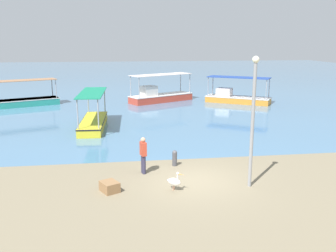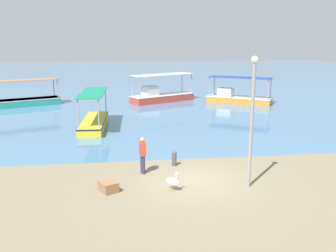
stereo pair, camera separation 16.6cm
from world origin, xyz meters
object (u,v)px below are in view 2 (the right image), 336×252
at_px(fishing_boat_far_right, 237,97).
at_px(mooring_bollard, 174,158).
at_px(pelican, 173,181).
at_px(fishing_boat_center, 94,121).
at_px(fishing_boat_outer, 24,101).
at_px(fishing_boat_near_left, 161,95).
at_px(fisherman_standing, 143,154).
at_px(lamp_post, 252,115).
at_px(cargo_crate, 108,186).

xyz_separation_m(fishing_boat_far_right, mooring_bollard, (-8.74, -17.54, -0.15)).
relative_size(fishing_boat_far_right, pelican, 7.63).
height_order(fishing_boat_center, mooring_bollard, fishing_boat_center).
bearing_deg(fishing_boat_outer, fishing_boat_far_right, -2.65).
height_order(fishing_boat_outer, mooring_bollard, fishing_boat_outer).
xyz_separation_m(fishing_boat_near_left, fisherman_standing, (-3.07, -20.03, 0.28)).
distance_m(lamp_post, cargo_crate, 6.40).
xyz_separation_m(fishing_boat_center, fisherman_standing, (2.76, -9.60, 0.43)).
distance_m(fishing_boat_center, fishing_boat_near_left, 11.96).
distance_m(fishing_boat_outer, fishing_boat_near_left, 12.74).
relative_size(fishing_boat_outer, lamp_post, 1.22).
xyz_separation_m(fishing_boat_near_left, cargo_crate, (-4.57, -21.95, -0.42)).
distance_m(fishing_boat_near_left, lamp_post, 22.34).
bearing_deg(fisherman_standing, pelican, -63.21).
height_order(fishing_boat_center, cargo_crate, fishing_boat_center).
bearing_deg(fishing_boat_center, fishing_boat_far_right, 33.93).
bearing_deg(fishing_boat_outer, fishing_boat_center, -54.65).
bearing_deg(fishing_boat_far_right, fishing_boat_center, -146.07).
relative_size(fishing_boat_outer, fishing_boat_near_left, 0.98).
bearing_deg(mooring_bollard, lamp_post, -48.20).
height_order(mooring_bollard, fisherman_standing, fisherman_standing).
distance_m(fishing_boat_center, lamp_post, 13.90).
bearing_deg(lamp_post, cargo_crate, 177.75).
height_order(fishing_boat_outer, cargo_crate, fishing_boat_outer).
bearing_deg(fisherman_standing, cargo_crate, -128.00).
relative_size(fishing_boat_outer, pelican, 8.14).
distance_m(fishing_boat_far_right, mooring_bollard, 19.60).
distance_m(fishing_boat_far_right, pelican, 22.51).
bearing_deg(fishing_boat_outer, mooring_bollard, -58.72).
height_order(fishing_boat_center, lamp_post, lamp_post).
height_order(fishing_boat_far_right, mooring_bollard, fishing_boat_far_right).
relative_size(lamp_post, fisherman_standing, 3.15).
relative_size(pelican, fisherman_standing, 0.47).
height_order(pelican, lamp_post, lamp_post).
height_order(fishing_boat_near_left, fisherman_standing, fishing_boat_near_left).
xyz_separation_m(fishing_boat_far_right, lamp_post, (-6.07, -20.53, 2.46)).
bearing_deg(mooring_bollard, fishing_boat_center, 116.31).
bearing_deg(fishing_boat_outer, lamp_post, -57.08).
relative_size(fishing_boat_center, fishing_boat_outer, 0.93).
relative_size(fishing_boat_center, fisherman_standing, 3.60).
relative_size(fishing_boat_center, cargo_crate, 8.15).
bearing_deg(fishing_boat_near_left, cargo_crate, -101.77).
bearing_deg(cargo_crate, mooring_bollard, 42.03).
bearing_deg(pelican, fishing_boat_outer, 116.58).
height_order(fishing_boat_far_right, pelican, fishing_boat_far_right).
bearing_deg(fishing_boat_near_left, fishing_boat_center, -119.20).
xyz_separation_m(lamp_post, cargo_crate, (-5.74, 0.23, -2.81)).
height_order(lamp_post, cargo_crate, lamp_post).
relative_size(fishing_boat_far_right, fishing_boat_outer, 0.94).
bearing_deg(cargo_crate, fishing_boat_center, 96.24).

